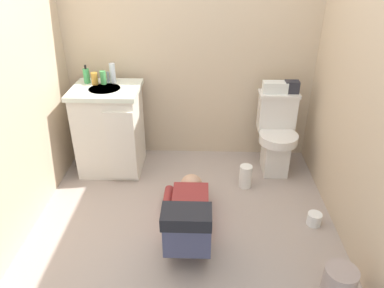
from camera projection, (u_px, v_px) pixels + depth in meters
name	position (u px, v px, depth m)	size (l,w,h in m)	color
ground_plane	(185.00, 219.00, 2.96)	(2.85, 3.14, 0.04)	#A39187
wall_back	(190.00, 35.00, 3.34)	(2.51, 0.08, 2.40)	#C9B091
wall_right	(373.00, 75.00, 2.33)	(0.08, 2.14, 2.40)	#C9B091
toilet	(276.00, 135.00, 3.41)	(0.36, 0.46, 0.75)	silver
vanity_cabinet	(110.00, 129.00, 3.41)	(0.60, 0.53, 0.82)	silver
faucet	(108.00, 77.00, 3.32)	(0.02, 0.02, 0.10)	silver
person_plumber	(188.00, 216.00, 2.69)	(0.39, 1.06, 0.52)	maroon
tissue_box	(275.00, 87.00, 3.29)	(0.22, 0.11, 0.10)	silver
toiletry_bag	(292.00, 87.00, 3.28)	(0.12, 0.09, 0.11)	#26262D
soap_dispenser	(87.00, 76.00, 3.30)	(0.06, 0.06, 0.17)	#3E9A54
bottle_amber	(95.00, 78.00, 3.27)	(0.06, 0.06, 0.11)	#C38730
bottle_green	(103.00, 78.00, 3.27)	(0.05, 0.05, 0.12)	#469C51
bottle_clear	(113.00, 73.00, 3.29)	(0.05, 0.05, 0.18)	silver
trash_can	(338.00, 287.00, 2.18)	(0.19, 0.19, 0.28)	gray
paper_towel_roll	(245.00, 176.00, 3.27)	(0.11, 0.11, 0.21)	white
toilet_paper_roll	(314.00, 219.00, 2.85)	(0.11, 0.11, 0.10)	white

